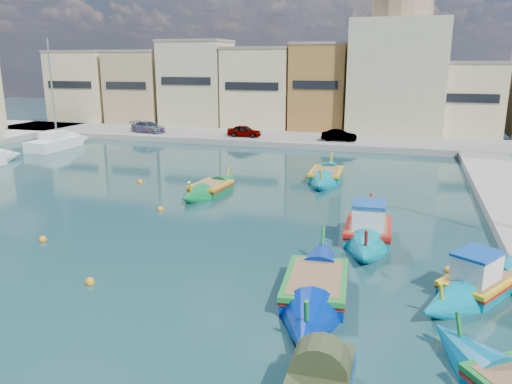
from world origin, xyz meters
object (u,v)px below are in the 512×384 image
at_px(luzzu_blue_cabin, 368,232).
at_px(luzzu_green, 211,189).
at_px(luzzu_turquoise_cabin, 479,284).
at_px(luzzu_cyan_mid, 326,176).
at_px(church_block, 399,60).
at_px(luzzu_blue_south, 315,288).
at_px(yacht_north, 67,142).

relative_size(luzzu_blue_cabin, luzzu_green, 1.16).
relative_size(luzzu_turquoise_cabin, luzzu_cyan_mid, 0.87).
relative_size(church_block, luzzu_blue_cabin, 2.25).
xyz_separation_m(luzzu_turquoise_cabin, luzzu_blue_south, (-5.71, -2.05, -0.03)).
bearing_deg(yacht_north, luzzu_turquoise_cabin, -33.29).
bearing_deg(yacht_north, luzzu_green, -31.95).
xyz_separation_m(luzzu_cyan_mid, yacht_north, (-27.39, 7.14, 0.17)).
bearing_deg(yacht_north, luzzu_cyan_mid, -14.61).
bearing_deg(luzzu_green, church_block, 71.06).
distance_m(church_block, yacht_north, 36.37).
distance_m(luzzu_blue_cabin, luzzu_cyan_mid, 12.37).
distance_m(luzzu_cyan_mid, yacht_north, 28.31).
distance_m(luzzu_green, luzzu_blue_south, 15.48).
xyz_separation_m(luzzu_blue_cabin, yacht_north, (-31.32, 18.87, 0.08)).
bearing_deg(luzzu_cyan_mid, church_block, 81.08).
bearing_deg(church_block, luzzu_turquoise_cabin, -83.56).
distance_m(luzzu_cyan_mid, luzzu_blue_south, 18.56).
distance_m(luzzu_cyan_mid, luzzu_green, 8.77).
bearing_deg(luzzu_turquoise_cabin, luzzu_cyan_mid, 117.07).
bearing_deg(luzzu_turquoise_cabin, luzzu_blue_cabin, 133.85).
distance_m(church_block, luzzu_blue_south, 43.25).
bearing_deg(luzzu_turquoise_cabin, luzzu_blue_south, -160.22).
bearing_deg(luzzu_cyan_mid, luzzu_blue_cabin, -71.48).
xyz_separation_m(church_block, luzzu_blue_south, (-1.15, -42.47, -8.13)).
relative_size(church_block, luzzu_blue_south, 2.01).
bearing_deg(luzzu_turquoise_cabin, church_block, 96.44).
height_order(church_block, luzzu_blue_cabin, church_block).
xyz_separation_m(church_block, luzzu_green, (-10.29, -29.98, -8.17)).
height_order(luzzu_turquoise_cabin, luzzu_blue_south, luzzu_turquoise_cabin).
xyz_separation_m(luzzu_blue_cabin, luzzu_cyan_mid, (-3.93, 11.73, -0.09)).
bearing_deg(luzzu_blue_south, yacht_north, 139.64).
relative_size(luzzu_blue_cabin, luzzu_cyan_mid, 0.96).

